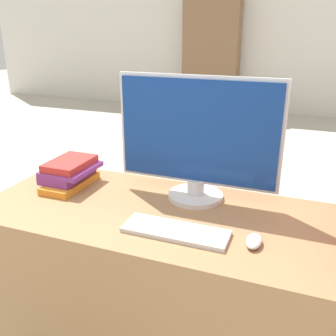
# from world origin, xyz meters

# --- Properties ---
(wall_back) EXTENTS (12.00, 0.06, 2.80)m
(wall_back) POSITION_xyz_m (0.00, 5.93, 1.40)
(wall_back) COLOR silver
(wall_back) RESTS_ON ground_plane
(desk) EXTENTS (1.42, 0.62, 0.76)m
(desk) POSITION_xyz_m (0.00, 0.31, 0.38)
(desk) COLOR #9E7047
(desk) RESTS_ON ground_plane
(monitor) EXTENTS (0.66, 0.23, 0.50)m
(monitor) POSITION_xyz_m (0.10, 0.48, 1.02)
(monitor) COLOR silver
(monitor) RESTS_ON desk
(keyboard) EXTENTS (0.37, 0.13, 0.02)m
(keyboard) POSITION_xyz_m (0.12, 0.17, 0.77)
(keyboard) COLOR silver
(keyboard) RESTS_ON desk
(mouse) EXTENTS (0.05, 0.10, 0.03)m
(mouse) POSITION_xyz_m (0.38, 0.20, 0.78)
(mouse) COLOR silver
(mouse) RESTS_ON desk
(book_stack) EXTENTS (0.19, 0.27, 0.12)m
(book_stack) POSITION_xyz_m (-0.47, 0.40, 0.82)
(book_stack) COLOR orange
(book_stack) RESTS_ON desk
(bookshelf_far) EXTENTS (0.96, 0.32, 1.97)m
(bookshelf_far) POSITION_xyz_m (-1.22, 5.69, 0.98)
(bookshelf_far) COLOR #846042
(bookshelf_far) RESTS_ON ground_plane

